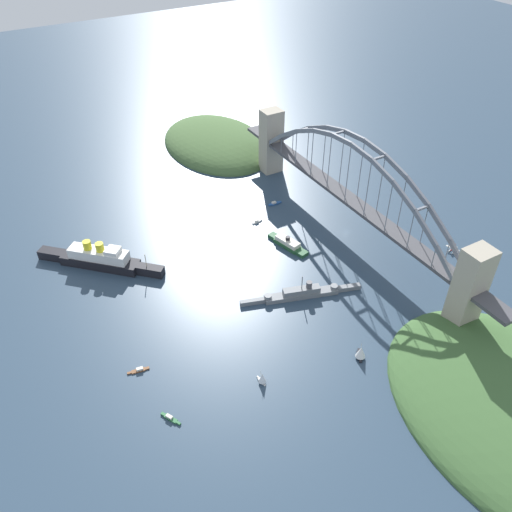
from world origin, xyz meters
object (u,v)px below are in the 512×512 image
(harbor_arch_bridge, at_px, (351,198))
(small_boat_0, at_px, (170,418))
(seaplane_taxiing_near_bridge, at_px, (453,249))
(small_boat_5, at_px, (275,203))
(harbor_ferry_steamer, at_px, (288,243))
(small_boat_3, at_px, (361,352))
(small_boat_4, at_px, (257,221))
(ocean_liner, at_px, (99,259))
(small_boat_2, at_px, (139,370))
(naval_cruiser, at_px, (302,293))
(small_boat_1, at_px, (262,378))

(harbor_arch_bridge, relative_size, small_boat_0, 24.37)
(seaplane_taxiing_near_bridge, relative_size, small_boat_5, 0.85)
(harbor_arch_bridge, relative_size, harbor_ferry_steamer, 7.91)
(small_boat_3, relative_size, small_boat_4, 1.11)
(ocean_liner, distance_m, small_boat_3, 187.94)
(harbor_arch_bridge, distance_m, small_boat_2, 191.84)
(harbor_arch_bridge, bearing_deg, small_boat_3, 145.94)
(small_boat_3, height_order, small_boat_4, small_boat_3)
(harbor_ferry_steamer, bearing_deg, ocean_liner, 69.88)
(ocean_liner, relative_size, naval_cruiser, 0.93)
(naval_cruiser, height_order, small_boat_0, naval_cruiser)
(harbor_ferry_steamer, bearing_deg, small_boat_0, 125.55)
(small_boat_3, bearing_deg, small_boat_2, 64.51)
(small_boat_4, bearing_deg, ocean_liner, 86.20)
(naval_cruiser, bearing_deg, small_boat_2, 92.95)
(small_boat_1, height_order, small_boat_5, small_boat_1)
(small_boat_2, relative_size, small_boat_4, 1.37)
(harbor_arch_bridge, height_order, small_boat_4, harbor_arch_bridge)
(harbor_ferry_steamer, xyz_separation_m, small_boat_0, (-94.14, 131.73, -1.77))
(small_boat_0, height_order, small_boat_3, small_boat_3)
(small_boat_3, distance_m, small_boat_5, 169.28)
(naval_cruiser, xyz_separation_m, small_boat_1, (-47.22, 57.94, 1.20))
(harbor_arch_bridge, distance_m, small_boat_4, 75.40)
(seaplane_taxiing_near_bridge, distance_m, small_boat_3, 129.52)
(small_boat_0, distance_m, small_boat_4, 183.63)
(small_boat_4, bearing_deg, small_boat_5, -58.79)
(small_boat_0, relative_size, small_boat_4, 1.28)
(ocean_liner, distance_m, small_boat_1, 150.98)
(harbor_arch_bridge, distance_m, small_boat_1, 158.32)
(small_boat_2, height_order, small_boat_3, small_boat_3)
(ocean_liner, relative_size, seaplane_taxiing_near_bridge, 7.27)
(naval_cruiser, relative_size, seaplane_taxiing_near_bridge, 7.86)
(harbor_ferry_steamer, bearing_deg, harbor_arch_bridge, -98.60)
(small_boat_3, bearing_deg, small_boat_4, -6.61)
(small_boat_2, bearing_deg, small_boat_3, -115.49)
(harbor_arch_bridge, height_order, small_boat_3, harbor_arch_bridge)
(ocean_liner, xyz_separation_m, harbor_ferry_steamer, (-46.03, -125.67, -3.71))
(ocean_liner, relative_size, small_boat_3, 7.17)
(harbor_arch_bridge, xyz_separation_m, naval_cruiser, (-43.04, 69.39, -27.79))
(harbor_arch_bridge, xyz_separation_m, small_boat_5, (60.75, 26.85, -29.75))
(harbor_arch_bridge, height_order, small_boat_1, harbor_arch_bridge)
(small_boat_5, bearing_deg, harbor_ferry_steamer, 158.17)
(small_boat_2, xyz_separation_m, small_boat_3, (-54.10, -113.47, 3.89))
(small_boat_1, bearing_deg, small_boat_5, -33.64)
(small_boat_0, relative_size, small_boat_2, 0.94)
(ocean_liner, relative_size, small_boat_1, 8.39)
(small_boat_1, relative_size, small_boat_2, 0.69)
(small_boat_0, bearing_deg, ocean_liner, -2.47)
(harbor_ferry_steamer, relative_size, small_boat_3, 3.57)
(harbor_ferry_steamer, bearing_deg, small_boat_2, 112.62)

